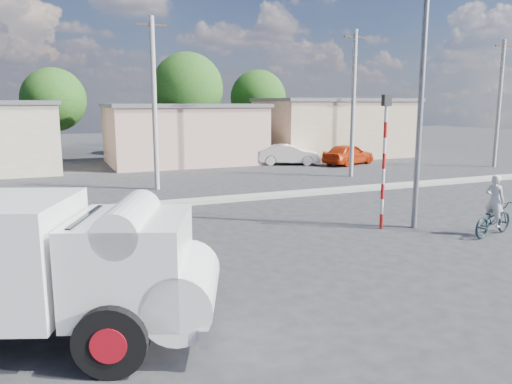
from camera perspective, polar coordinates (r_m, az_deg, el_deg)
name	(u,v)px	position (r m, az deg, el deg)	size (l,w,h in m)	color
ground_plane	(320,252)	(14.11, 7.27, -6.84)	(120.00, 120.00, 0.00)	#27272A
median	(224,199)	(21.17, -3.66, -0.82)	(40.00, 0.80, 0.16)	#99968E
truck	(30,265)	(9.29, -24.39, -7.63)	(6.54, 4.31, 2.54)	black
bicycle	(493,219)	(17.25, 25.46, -2.82)	(0.70, 2.00, 1.05)	black
cyclist	(494,210)	(17.19, 25.54, -1.88)	(0.59, 0.39, 1.63)	silver
car_cream	(289,154)	(33.68, 3.78, 4.31)	(1.45, 4.15, 1.37)	silver
car_red	(348,154)	(34.19, 10.52, 4.28)	(1.66, 4.13, 1.41)	#B42A09
traffic_pole	(384,150)	(16.60, 14.46, 4.62)	(0.28, 0.18, 4.36)	red
streetlight	(418,75)	(16.91, 18.05, 12.58)	(2.34, 0.22, 9.00)	slate
building_row	(171,132)	(34.61, -9.73, 6.75)	(37.80, 7.30, 4.44)	#BCAE8E
tree_row	(106,93)	(40.51, -16.78, 10.75)	(34.13, 7.32, 8.10)	#38281E
utility_poles	(258,104)	(25.69, 0.17, 10.08)	(35.40, 0.24, 8.00)	#99968E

